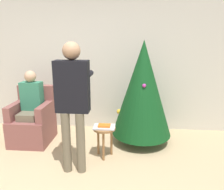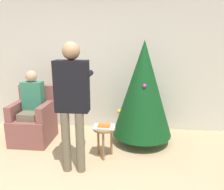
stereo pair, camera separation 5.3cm
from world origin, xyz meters
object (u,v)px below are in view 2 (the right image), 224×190
object	(u,v)px
person_seated	(32,103)
person_standing	(72,96)
side_stool	(104,133)
armchair	(34,122)
christmas_tree	(143,89)

from	to	relation	value
person_seated	person_standing	world-z (taller)	person_standing
side_stool	person_seated	bearing A→B (deg)	162.62
person_seated	side_stool	size ratio (longest dim) A/B	2.63
armchair	side_stool	size ratio (longest dim) A/B	2.03
person_seated	person_standing	distance (m)	1.32
christmas_tree	person_seated	world-z (taller)	christmas_tree
armchair	person_standing	xyz separation A→B (m)	(0.98, -0.82, 0.72)
person_seated	side_stool	xyz separation A→B (m)	(1.35, -0.42, -0.32)
armchair	person_seated	size ratio (longest dim) A/B	0.77
person_standing	side_stool	size ratio (longest dim) A/B	3.64
person_standing	side_stool	distance (m)	0.86
christmas_tree	side_stool	size ratio (longest dim) A/B	3.69
side_stool	armchair	bearing A→B (deg)	161.64
christmas_tree	person_seated	distance (m)	1.97
armchair	person_seated	world-z (taller)	person_seated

